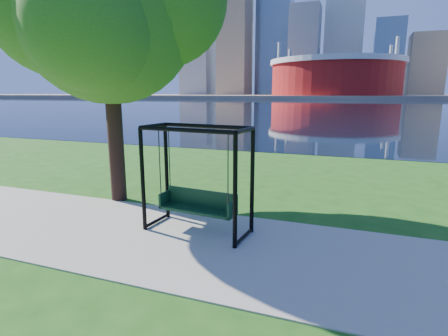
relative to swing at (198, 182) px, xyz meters
The scene contains 8 objects.
ground 1.39m from the swing, 16.66° to the right, with size 900.00×900.00×0.00m, color #1E5114.
path 1.52m from the swing, 48.66° to the right, with size 120.00×4.00×0.03m, color #9E937F.
river 101.83m from the swing, 89.66° to the left, with size 900.00×180.00×0.02m, color black.
far_bank 305.82m from the swing, 89.89° to the left, with size 900.00×228.00×2.00m, color #937F60.
stadium 235.37m from the swing, 92.29° to the left, with size 83.00×83.00×32.00m.
skyline 321.11m from the swing, 90.66° to the left, with size 392.00×66.00×96.50m.
swing is the anchor object (origin of this frame).
park_tree 5.81m from the swing, 155.88° to the left, with size 6.56×5.92×8.14m.
Camera 1 is at (2.75, -7.11, 3.29)m, focal length 28.00 mm.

